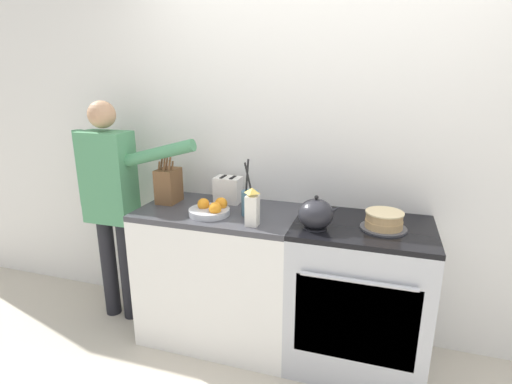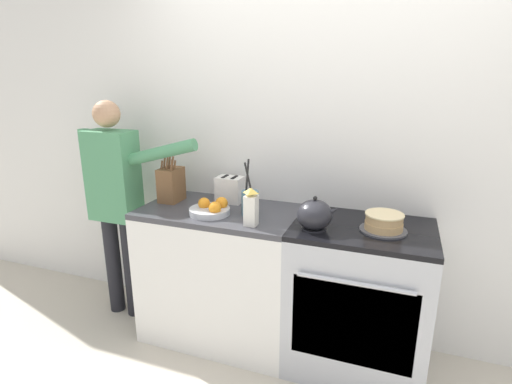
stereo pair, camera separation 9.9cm
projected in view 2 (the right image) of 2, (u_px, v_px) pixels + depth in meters
wall_back at (332, 149)px, 2.52m from camera, size 8.00×0.04×2.60m
counter_cabinet at (221, 273)px, 2.69m from camera, size 1.01×0.59×0.92m
stove_range at (358, 298)px, 2.39m from camera, size 0.80×0.62×0.92m
layer_cake at (384, 223)px, 2.19m from camera, size 0.26×0.26×0.10m
tea_kettle at (315, 215)px, 2.21m from camera, size 0.24×0.20×0.19m
knife_block at (171, 184)px, 2.70m from camera, size 0.13×0.17×0.32m
utensil_crock at (250, 202)px, 2.44m from camera, size 0.10×0.10×0.35m
fruit_bowl at (211, 209)px, 2.47m from camera, size 0.25×0.25×0.10m
toaster at (230, 189)px, 2.69m from camera, size 0.19×0.13×0.18m
milk_carton at (251, 208)px, 2.26m from camera, size 0.07×0.07×0.22m
person_baker at (116, 193)px, 2.81m from camera, size 0.91×0.20×1.59m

